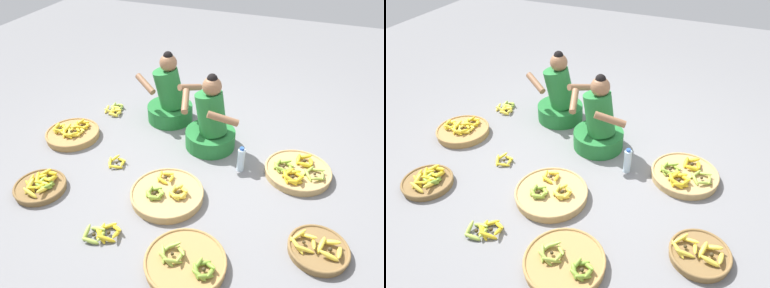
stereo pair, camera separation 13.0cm
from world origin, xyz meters
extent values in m
plane|color=slate|center=(0.00, 0.00, 0.00)|extent=(10.00, 10.00, 0.00)
cylinder|color=#237233|center=(0.01, 0.30, 0.09)|extent=(0.52, 0.52, 0.18)
cylinder|color=#237233|center=(0.01, 0.30, 0.39)|extent=(0.43, 0.38, 0.47)
sphere|color=#8C6042|center=(0.01, 0.30, 0.69)|extent=(0.19, 0.19, 0.19)
sphere|color=black|center=(0.01, 0.30, 0.77)|extent=(0.10, 0.10, 0.10)
cylinder|color=#8C6042|center=(-0.26, 0.30, 0.48)|extent=(0.16, 0.31, 0.16)
cylinder|color=#8C6042|center=(0.19, 0.11, 0.48)|extent=(0.31, 0.16, 0.16)
cylinder|color=#237233|center=(-0.59, 0.64, 0.09)|extent=(0.52, 0.52, 0.18)
cylinder|color=#237233|center=(-0.59, 0.64, 0.40)|extent=(0.40, 0.33, 0.48)
sphere|color=#8C6042|center=(-0.59, 0.64, 0.70)|extent=(0.19, 0.19, 0.19)
sphere|color=black|center=(-0.59, 0.64, 0.78)|extent=(0.10, 0.10, 0.10)
cylinder|color=#8C6042|center=(-0.81, 0.49, 0.49)|extent=(0.30, 0.22, 0.16)
cylinder|color=#8C6042|center=(-0.32, 0.59, 0.49)|extent=(0.21, 0.30, 0.16)
cylinder|color=tan|center=(-0.09, -0.59, 0.03)|extent=(0.64, 0.64, 0.07)
torus|color=tan|center=(-0.09, -0.59, 0.07)|extent=(0.65, 0.65, 0.02)
ellipsoid|color=yellow|center=(0.07, -0.59, 0.10)|extent=(0.05, 0.13, 0.06)
ellipsoid|color=yellow|center=(0.05, -0.54, 0.10)|extent=(0.12, 0.11, 0.08)
ellipsoid|color=yellow|center=(-0.01, -0.54, 0.10)|extent=(0.13, 0.10, 0.08)
ellipsoid|color=yellow|center=(-0.04, -0.58, 0.10)|extent=(0.05, 0.13, 0.07)
ellipsoid|color=yellow|center=(0.00, -0.64, 0.10)|extent=(0.13, 0.08, 0.06)
ellipsoid|color=yellow|center=(0.05, -0.63, 0.10)|extent=(0.13, 0.10, 0.07)
sphere|color=#382D19|center=(0.02, -0.58, 0.10)|extent=(0.03, 0.03, 0.03)
ellipsoid|color=yellow|center=(-0.11, -0.43, 0.09)|extent=(0.04, 0.13, 0.06)
ellipsoid|color=yellow|center=(-0.16, -0.38, 0.09)|extent=(0.12, 0.03, 0.06)
ellipsoid|color=yellow|center=(-0.22, -0.44, 0.10)|extent=(0.04, 0.13, 0.07)
ellipsoid|color=yellow|center=(-0.18, -0.49, 0.09)|extent=(0.13, 0.06, 0.06)
sphere|color=#382D19|center=(-0.16, -0.44, 0.09)|extent=(0.03, 0.03, 0.03)
ellipsoid|color=#8CAD38|center=(-0.11, -0.66, 0.10)|extent=(0.04, 0.13, 0.07)
ellipsoid|color=#8CAD38|center=(-0.13, -0.62, 0.09)|extent=(0.12, 0.11, 0.06)
ellipsoid|color=#8CAD38|center=(-0.18, -0.61, 0.10)|extent=(0.13, 0.07, 0.07)
ellipsoid|color=#8CAD38|center=(-0.22, -0.66, 0.10)|extent=(0.04, 0.13, 0.07)
ellipsoid|color=#8CAD38|center=(-0.20, -0.71, 0.10)|extent=(0.12, 0.10, 0.07)
ellipsoid|color=#8CAD38|center=(-0.15, -0.71, 0.09)|extent=(0.13, 0.08, 0.06)
sphere|color=#382D19|center=(-0.17, -0.66, 0.10)|extent=(0.03, 0.03, 0.03)
cylinder|color=#A87F47|center=(-1.43, -0.08, 0.03)|extent=(0.56, 0.56, 0.07)
torus|color=#A87F47|center=(-1.43, -0.08, 0.07)|extent=(0.57, 0.57, 0.02)
ellipsoid|color=yellow|center=(-1.32, -0.08, 0.09)|extent=(0.05, 0.15, 0.05)
ellipsoid|color=yellow|center=(-1.36, -0.03, 0.09)|extent=(0.14, 0.09, 0.05)
ellipsoid|color=yellow|center=(-1.44, -0.06, 0.09)|extent=(0.09, 0.14, 0.05)
ellipsoid|color=yellow|center=(-1.43, -0.12, 0.09)|extent=(0.10, 0.14, 0.05)
ellipsoid|color=yellow|center=(-1.36, -0.15, 0.09)|extent=(0.15, 0.07, 0.06)
sphere|color=#382D19|center=(-1.38, -0.09, 0.09)|extent=(0.03, 0.03, 0.03)
ellipsoid|color=gold|center=(-1.33, 0.04, 0.09)|extent=(0.03, 0.13, 0.05)
ellipsoid|color=gold|center=(-1.34, 0.07, 0.09)|extent=(0.11, 0.12, 0.06)
ellipsoid|color=gold|center=(-1.39, 0.10, 0.09)|extent=(0.13, 0.04, 0.06)
ellipsoid|color=gold|center=(-1.44, 0.07, 0.10)|extent=(0.10, 0.13, 0.07)
ellipsoid|color=gold|center=(-1.44, 0.02, 0.09)|extent=(0.08, 0.13, 0.06)
ellipsoid|color=gold|center=(-1.40, -0.02, 0.10)|extent=(0.14, 0.06, 0.07)
ellipsoid|color=gold|center=(-1.36, -0.01, 0.10)|extent=(0.13, 0.10, 0.08)
sphere|color=#382D19|center=(-1.39, 0.04, 0.09)|extent=(0.03, 0.03, 0.03)
ellipsoid|color=yellow|center=(-1.52, -0.12, 0.09)|extent=(0.06, 0.12, 0.06)
ellipsoid|color=yellow|center=(-1.55, -0.06, 0.09)|extent=(0.12, 0.09, 0.07)
ellipsoid|color=yellow|center=(-1.60, -0.07, 0.09)|extent=(0.12, 0.09, 0.06)
ellipsoid|color=yellow|center=(-1.62, -0.10, 0.10)|extent=(0.06, 0.12, 0.08)
ellipsoid|color=yellow|center=(-1.60, -0.15, 0.09)|extent=(0.11, 0.10, 0.05)
ellipsoid|color=yellow|center=(-1.55, -0.15, 0.10)|extent=(0.12, 0.09, 0.08)
sphere|color=#382D19|center=(-1.57, -0.11, 0.09)|extent=(0.03, 0.03, 0.03)
ellipsoid|color=yellow|center=(-1.35, -0.13, 0.10)|extent=(0.07, 0.16, 0.08)
ellipsoid|color=yellow|center=(-1.37, -0.06, 0.10)|extent=(0.14, 0.13, 0.08)
ellipsoid|color=yellow|center=(-1.45, -0.05, 0.10)|extent=(0.16, 0.09, 0.08)
ellipsoid|color=yellow|center=(-1.49, -0.10, 0.10)|extent=(0.07, 0.16, 0.09)
ellipsoid|color=yellow|center=(-1.48, -0.15, 0.09)|extent=(0.11, 0.16, 0.07)
ellipsoid|color=yellow|center=(-1.43, -0.19, 0.10)|extent=(0.17, 0.05, 0.07)
ellipsoid|color=yellow|center=(-1.38, -0.17, 0.10)|extent=(0.15, 0.12, 0.07)
sphere|color=#382D19|center=(-1.42, -0.11, 0.09)|extent=(0.03, 0.03, 0.03)
cylinder|color=#A87F47|center=(0.32, -1.19, 0.03)|extent=(0.59, 0.59, 0.06)
torus|color=#A87F47|center=(0.32, -1.19, 0.06)|extent=(0.61, 0.61, 0.02)
ellipsoid|color=olive|center=(0.53, -1.24, 0.10)|extent=(0.05, 0.13, 0.08)
ellipsoid|color=olive|center=(0.51, -1.19, 0.09)|extent=(0.13, 0.10, 0.07)
ellipsoid|color=olive|center=(0.45, -1.19, 0.09)|extent=(0.13, 0.09, 0.06)
ellipsoid|color=olive|center=(0.43, -1.22, 0.10)|extent=(0.07, 0.13, 0.08)
ellipsoid|color=olive|center=(0.43, -1.27, 0.09)|extent=(0.10, 0.12, 0.07)
ellipsoid|color=olive|center=(0.46, -1.29, 0.09)|extent=(0.13, 0.07, 0.06)
ellipsoid|color=olive|center=(0.51, -1.28, 0.09)|extent=(0.13, 0.10, 0.07)
sphere|color=#382D19|center=(0.48, -1.24, 0.09)|extent=(0.03, 0.03, 0.03)
ellipsoid|color=#9EB747|center=(0.29, -1.19, 0.09)|extent=(0.03, 0.15, 0.08)
ellipsoid|color=#9EB747|center=(0.27, -1.14, 0.10)|extent=(0.12, 0.13, 0.08)
ellipsoid|color=#9EB747|center=(0.19, -1.13, 0.10)|extent=(0.15, 0.09, 0.09)
ellipsoid|color=#9EB747|center=(0.16, -1.16, 0.09)|extent=(0.10, 0.15, 0.05)
ellipsoid|color=#9EB747|center=(0.16, -1.22, 0.09)|extent=(0.09, 0.15, 0.07)
ellipsoid|color=#9EB747|center=(0.20, -1.25, 0.09)|extent=(0.15, 0.08, 0.08)
ellipsoid|color=#9EB747|center=(0.25, -1.25, 0.09)|extent=(0.15, 0.09, 0.08)
sphere|color=#382D19|center=(0.22, -1.19, 0.09)|extent=(0.03, 0.03, 0.03)
cylinder|color=tan|center=(0.95, 0.14, 0.03)|extent=(0.61, 0.61, 0.07)
torus|color=tan|center=(0.95, 0.14, 0.07)|extent=(0.62, 0.62, 0.02)
ellipsoid|color=#9EB747|center=(1.17, 0.10, 0.09)|extent=(0.03, 0.16, 0.06)
ellipsoid|color=#9EB747|center=(1.11, 0.16, 0.09)|extent=(0.16, 0.05, 0.06)
ellipsoid|color=#9EB747|center=(1.04, 0.13, 0.09)|extent=(0.10, 0.15, 0.05)
ellipsoid|color=#9EB747|center=(1.04, 0.06, 0.09)|extent=(0.11, 0.15, 0.06)
ellipsoid|color=#9EB747|center=(1.13, 0.04, 0.09)|extent=(0.15, 0.11, 0.06)
sphere|color=#382D19|center=(1.10, 0.10, 0.09)|extent=(0.03, 0.03, 0.03)
ellipsoid|color=gold|center=(1.04, 0.27, 0.09)|extent=(0.06, 0.14, 0.06)
ellipsoid|color=gold|center=(0.98, 0.32, 0.10)|extent=(0.14, 0.05, 0.09)
ellipsoid|color=gold|center=(0.93, 0.26, 0.10)|extent=(0.04, 0.14, 0.08)
ellipsoid|color=gold|center=(1.00, 0.20, 0.09)|extent=(0.14, 0.06, 0.06)
sphere|color=#382D19|center=(0.99, 0.26, 0.09)|extent=(0.04, 0.04, 0.04)
ellipsoid|color=#8CAD38|center=(0.87, 0.11, 0.09)|extent=(0.06, 0.15, 0.06)
ellipsoid|color=#8CAD38|center=(0.86, 0.15, 0.10)|extent=(0.12, 0.13, 0.08)
ellipsoid|color=#8CAD38|center=(0.81, 0.17, 0.10)|extent=(0.14, 0.03, 0.09)
ellipsoid|color=#8CAD38|center=(0.75, 0.12, 0.09)|extent=(0.07, 0.15, 0.06)
ellipsoid|color=#8CAD38|center=(0.75, 0.07, 0.09)|extent=(0.10, 0.14, 0.06)
ellipsoid|color=#8CAD38|center=(0.81, 0.04, 0.10)|extent=(0.15, 0.03, 0.08)
ellipsoid|color=#8CAD38|center=(0.85, 0.06, 0.09)|extent=(0.13, 0.13, 0.06)
sphere|color=#382D19|center=(0.81, 0.10, 0.09)|extent=(0.03, 0.03, 0.03)
ellipsoid|color=gold|center=(0.98, -0.03, 0.10)|extent=(0.07, 0.15, 0.10)
ellipsoid|color=gold|center=(0.96, 0.03, 0.10)|extent=(0.14, 0.12, 0.07)
ellipsoid|color=gold|center=(0.91, 0.04, 0.10)|extent=(0.16, 0.06, 0.08)
ellipsoid|color=gold|center=(0.86, 0.02, 0.10)|extent=(0.12, 0.14, 0.08)
ellipsoid|color=gold|center=(0.86, -0.05, 0.10)|extent=(0.10, 0.15, 0.08)
ellipsoid|color=gold|center=(0.90, -0.09, 0.10)|extent=(0.15, 0.07, 0.09)
ellipsoid|color=gold|center=(0.94, -0.08, 0.09)|extent=(0.15, 0.10, 0.07)
sphere|color=#382D19|center=(0.92, -0.02, 0.09)|extent=(0.03, 0.03, 0.03)
cylinder|color=brown|center=(1.21, -0.73, 0.03)|extent=(0.44, 0.44, 0.06)
torus|color=brown|center=(1.21, -0.73, 0.06)|extent=(0.46, 0.46, 0.02)
ellipsoid|color=yellow|center=(1.36, -0.74, 0.09)|extent=(0.05, 0.15, 0.07)
ellipsoid|color=yellow|center=(1.29, -0.67, 0.09)|extent=(0.15, 0.04, 0.08)
ellipsoid|color=yellow|center=(1.23, -0.72, 0.09)|extent=(0.07, 0.15, 0.08)
ellipsoid|color=yellow|center=(1.29, -0.80, 0.09)|extent=(0.15, 0.04, 0.08)
sphere|color=#382D19|center=(1.29, -0.74, 0.09)|extent=(0.03, 0.03, 0.03)
ellipsoid|color=yellow|center=(1.17, -0.73, 0.09)|extent=(0.04, 0.16, 0.08)
ellipsoid|color=yellow|center=(1.12, -0.67, 0.09)|extent=(0.16, 0.07, 0.08)
ellipsoid|color=yellow|center=(1.05, -0.69, 0.09)|extent=(0.13, 0.13, 0.08)
ellipsoid|color=yellow|center=(1.06, -0.79, 0.08)|extent=(0.14, 0.12, 0.07)
ellipsoid|color=yellow|center=(1.11, -0.81, 0.09)|extent=(0.16, 0.06, 0.08)
sphere|color=#382D19|center=(1.10, -0.74, 0.08)|extent=(0.03, 0.03, 0.03)
cylinder|color=brown|center=(-1.20, -0.90, 0.03)|extent=(0.45, 0.45, 0.05)
torus|color=brown|center=(-1.20, -0.90, 0.05)|extent=(0.47, 0.47, 0.02)
ellipsoid|color=olive|center=(-1.09, -0.90, 0.08)|extent=(0.06, 0.13, 0.07)
ellipsoid|color=olive|center=(-1.10, -0.85, 0.08)|extent=(0.10, 0.12, 0.07)
ellipsoid|color=olive|center=(-1.16, -0.83, 0.08)|extent=(0.13, 0.07, 0.07)
ellipsoid|color=olive|center=(-1.20, -0.87, 0.08)|extent=(0.07, 0.13, 0.07)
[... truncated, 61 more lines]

